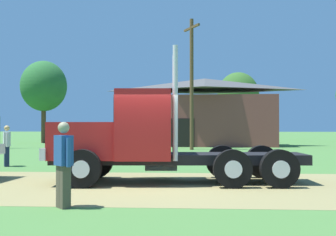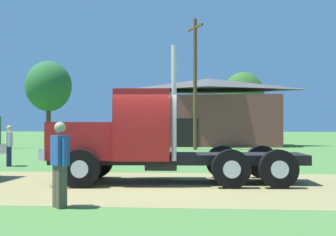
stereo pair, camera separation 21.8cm
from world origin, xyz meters
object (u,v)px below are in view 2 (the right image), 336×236
truck_foreground_white (142,140)px  shed_building (209,113)px  visitor_far_side (9,144)px  visitor_by_barrel (60,161)px  utility_pole_far (195,80)px

truck_foreground_white → shed_building: size_ratio=0.63×
visitor_far_side → visitor_by_barrel: bearing=-59.6°
visitor_by_barrel → utility_pole_far: utility_pole_far is taller
truck_foreground_white → visitor_far_side: truck_foreground_white is taller
shed_building → utility_pole_far: (-1.02, -6.27, 2.07)m
visitor_far_side → utility_pole_far: 14.93m
visitor_by_barrel → visitor_far_side: 9.89m
utility_pole_far → truck_foreground_white: bearing=-94.2°
visitor_far_side → utility_pole_far: bearing=59.2°
visitor_by_barrel → utility_pole_far: 21.41m
truck_foreground_white → visitor_far_side: bearing=143.5°
visitor_by_barrel → visitor_far_side: bearing=120.4°
visitor_by_barrel → shed_building: (3.40, 27.20, 1.73)m
visitor_far_side → utility_pole_far: size_ratio=0.19×
truck_foreground_white → visitor_far_side: 7.64m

